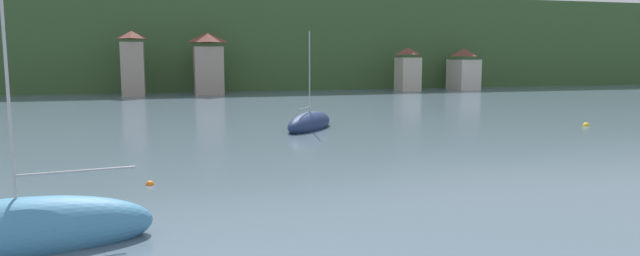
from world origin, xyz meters
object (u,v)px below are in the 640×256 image
object	(u,v)px
shore_building_west	(133,64)
shore_building_westcentral	(208,65)
sailboat_far_8	(310,124)
shore_building_central	(408,70)
sailboat_mid_1	(18,233)
mooring_buoy_mid	(150,185)
shore_building_eastcentral	(464,70)
mooring_buoy_near	(586,126)

from	to	relation	value
shore_building_west	shore_building_westcentral	bearing A→B (deg)	1.95
shore_building_westcentral	sailboat_far_8	world-z (taller)	shore_building_westcentral
shore_building_west	shore_building_central	distance (m)	45.32
sailboat_mid_1	mooring_buoy_mid	xyz separation A→B (m)	(3.86, 8.14, -0.53)
shore_building_eastcentral	mooring_buoy_mid	size ratio (longest dim) A/B	17.87
mooring_buoy_near	sailboat_far_8	bearing A→B (deg)	169.65
shore_building_westcentral	sailboat_far_8	distance (m)	45.36
shore_building_eastcentral	sailboat_mid_1	distance (m)	90.88
sailboat_far_8	shore_building_eastcentral	bearing A→B (deg)	-3.97
shore_building_west	mooring_buoy_near	size ratio (longest dim) A/B	16.44
shore_building_eastcentral	mooring_buoy_mid	xyz separation A→B (m)	(-52.85, -62.80, -3.55)
shore_building_westcentral	sailboat_far_8	bearing A→B (deg)	-83.70
shore_building_westcentral	mooring_buoy_mid	xyz separation A→B (m)	(-7.54, -62.48, -4.70)
shore_building_central	sailboat_mid_1	distance (m)	83.51
mooring_buoy_near	sailboat_mid_1	bearing A→B (deg)	-152.20
sailboat_mid_1	sailboat_far_8	xyz separation A→B (m)	(16.36, 25.74, -0.06)
shore_building_central	shore_building_eastcentral	world-z (taller)	shore_building_central
shore_building_westcentral	sailboat_mid_1	xyz separation A→B (m)	(-11.40, -70.63, -4.17)
shore_building_westcentral	mooring_buoy_mid	size ratio (longest dim) A/B	23.64
shore_building_westcentral	sailboat_mid_1	size ratio (longest dim) A/B	0.80
sailboat_far_8	mooring_buoy_near	bearing A→B (deg)	-62.57
shore_building_westcentral	sailboat_mid_1	bearing A→B (deg)	-99.17
sailboat_mid_1	mooring_buoy_mid	bearing A→B (deg)	-122.88
sailboat_far_8	mooring_buoy_mid	world-z (taller)	sailboat_far_8
shore_building_eastcentral	sailboat_far_8	distance (m)	60.67
shore_building_westcentral	shore_building_eastcentral	xyz separation A→B (m)	(45.31, 0.32, -1.15)
shore_building_westcentral	shore_building_central	world-z (taller)	shore_building_westcentral
mooring_buoy_mid	shore_building_eastcentral	bearing A→B (deg)	49.92
shore_building_eastcentral	shore_building_west	bearing A→B (deg)	-179.28
sailboat_far_8	mooring_buoy_mid	bearing A→B (deg)	-177.61
sailboat_mid_1	sailboat_far_8	world-z (taller)	sailboat_mid_1
sailboat_far_8	sailboat_mid_1	bearing A→B (deg)	-174.66
shore_building_west	mooring_buoy_near	bearing A→B (deg)	-50.45
shore_building_west	sailboat_far_8	bearing A→B (deg)	-69.90
shore_building_central	shore_building_eastcentral	xyz separation A→B (m)	(11.33, 0.91, -0.08)
sailboat_mid_1	mooring_buoy_mid	size ratio (longest dim) A/B	29.72
shore_building_westcentral	shore_building_eastcentral	size ratio (longest dim) A/B	1.32
sailboat_mid_1	shore_building_westcentral	bearing A→B (deg)	-106.69
shore_building_westcentral	sailboat_far_8	size ratio (longest dim) A/B	1.11
shore_building_west	mooring_buoy_mid	world-z (taller)	shore_building_west
sailboat_far_8	mooring_buoy_near	world-z (taller)	sailboat_far_8
shore_building_eastcentral	sailboat_far_8	bearing A→B (deg)	-131.75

